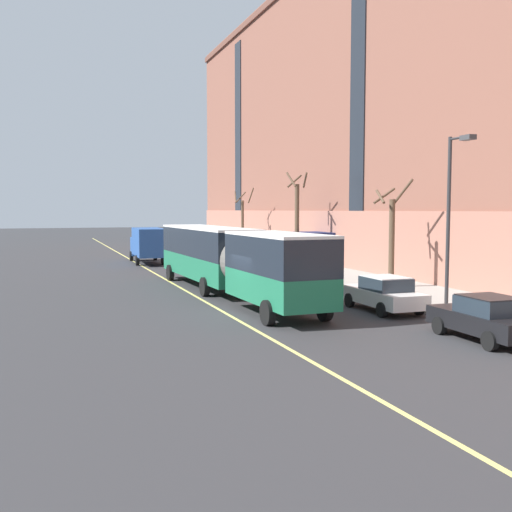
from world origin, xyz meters
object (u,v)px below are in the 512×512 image
object	(u,v)px
parked_car_white_4	(384,294)
street_tree_far_uptown	(297,220)
parked_car_black_3	(486,318)
street_lamp	(452,207)
city_bus	(229,257)
parked_car_darkgray_0	(285,270)
parked_car_champagne_5	(206,250)
street_tree_far_downtown	(243,222)
box_truck	(148,243)
parked_car_silver_2	(227,255)
street_tree_mid_block	(391,235)

from	to	relation	value
parked_car_white_4	street_tree_far_uptown	xyz separation A→B (m)	(4.24, 19.33, 2.95)
parked_car_black_3	parked_car_white_4	xyz separation A→B (m)	(-0.09, 6.41, 0.00)
street_lamp	city_bus	bearing A→B (deg)	127.61
parked_car_darkgray_0	parked_car_champagne_5	xyz separation A→B (m)	(0.01, 19.26, -0.00)
parked_car_champagne_5	parked_car_darkgray_0	bearing A→B (deg)	-90.04
street_tree_far_uptown	street_tree_far_downtown	bearing A→B (deg)	89.92
parked_car_champagne_5	box_truck	distance (m)	6.91
parked_car_white_4	street_tree_far_downtown	size ratio (longest dim) A/B	0.71
street_tree_far_uptown	street_tree_far_downtown	distance (m)	13.26
city_bus	parked_car_black_3	xyz separation A→B (m)	(5.14, -13.24, -1.26)
city_bus	parked_car_white_4	bearing A→B (deg)	-53.49
parked_car_black_3	parked_car_white_4	world-z (taller)	same
city_bus	parked_car_champagne_5	xyz separation A→B (m)	(5.06, 23.75, -1.26)
parked_car_silver_2	parked_car_champagne_5	world-z (taller)	same
street_lamp	street_tree_far_downtown	bearing A→B (deg)	86.05
parked_car_silver_2	parked_car_darkgray_0	bearing A→B (deg)	-90.19
parked_car_white_4	parked_car_champagne_5	bearing A→B (deg)	90.00
city_bus	street_tree_far_uptown	size ratio (longest dim) A/B	2.69
parked_car_silver_2	parked_car_white_4	xyz separation A→B (m)	(-0.03, -23.96, 0.00)
street_lamp	street_tree_mid_block	bearing A→B (deg)	73.95
parked_car_darkgray_0	street_tree_far_downtown	bearing A→B (deg)	78.64
city_bus	box_truck	world-z (taller)	city_bus
parked_car_darkgray_0	street_tree_far_uptown	bearing A→B (deg)	62.02
parked_car_darkgray_0	street_tree_far_downtown	xyz separation A→B (m)	(4.27, 21.26, 2.50)
city_bus	street_lamp	world-z (taller)	street_lamp
parked_car_silver_2	street_tree_far_downtown	size ratio (longest dim) A/B	0.69
parked_car_white_4	street_tree_mid_block	xyz separation A→B (m)	(4.25, 6.14, 2.30)
parked_car_white_4	parked_car_champagne_5	world-z (taller)	same
city_bus	street_tree_far_downtown	size ratio (longest dim) A/B	3.01
parked_car_champagne_5	street_tree_far_downtown	bearing A→B (deg)	25.18
parked_car_darkgray_0	parked_car_silver_2	size ratio (longest dim) A/B	1.04
parked_car_darkgray_0	street_tree_mid_block	world-z (taller)	street_tree_mid_block
city_bus	street_tree_mid_block	distance (m)	9.39
city_bus	parked_car_black_3	world-z (taller)	city_bus
parked_car_silver_2	street_tree_mid_block	bearing A→B (deg)	-76.68
parked_car_champagne_5	street_tree_far_downtown	xyz separation A→B (m)	(4.26, 2.00, 2.50)
city_bus	parked_car_champagne_5	size ratio (longest dim) A/B	4.30
parked_car_champagne_5	street_lamp	world-z (taller)	street_lamp
city_bus	street_tree_far_uptown	world-z (taller)	street_tree_far_uptown
city_bus	street_lamp	distance (m)	11.63
parked_car_silver_2	street_tree_mid_block	size ratio (longest dim) A/B	0.73
parked_car_black_3	parked_car_champagne_5	world-z (taller)	same
parked_car_darkgray_0	box_truck	world-z (taller)	box_truck
city_bus	street_lamp	xyz separation A→B (m)	(6.92, -8.98, 2.57)
parked_car_darkgray_0	street_tree_mid_block	distance (m)	7.09
parked_car_darkgray_0	parked_car_silver_2	distance (m)	12.64
parked_car_champagne_5	street_lamp	size ratio (longest dim) A/B	0.61
parked_car_silver_2	parked_car_champagne_5	distance (m)	6.62
box_truck	parked_car_darkgray_0	bearing A→B (deg)	-69.53
parked_car_black_3	box_truck	bearing A→B (deg)	100.14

